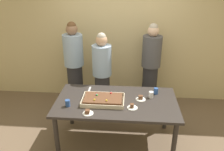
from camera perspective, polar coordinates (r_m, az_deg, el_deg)
ground_plane at (r=3.96m, az=0.99°, el=-15.77°), size 12.00×12.00×0.00m
interior_back_panel at (r=4.75m, az=2.40°, el=11.46°), size 8.00×0.12×3.00m
party_table at (r=3.57m, az=1.07°, el=-7.37°), size 1.84×1.00×0.76m
sheet_cake at (r=3.48m, az=-2.20°, el=-5.96°), size 0.63×0.40×0.10m
plated_slice_near_left at (r=3.57m, az=7.06°, el=-5.62°), size 0.15×0.15×0.07m
plated_slice_near_right at (r=3.23m, az=-6.00°, el=-9.06°), size 0.15×0.15×0.06m
plated_slice_far_left at (r=3.35m, az=5.00°, el=-7.73°), size 0.15×0.15×0.06m
drink_cup_nearest at (r=3.43m, az=-10.89°, el=-6.69°), size 0.07×0.07×0.10m
drink_cup_middle at (r=3.76m, az=10.77°, el=-3.77°), size 0.07×0.07×0.10m
drink_cup_far_end at (r=3.64m, az=9.60°, el=-4.68°), size 0.07×0.07×0.10m
cake_server_utensil at (r=3.84m, az=-5.60°, el=-3.53°), size 0.03×0.20×0.01m
person_serving_front at (r=4.56m, az=-9.29°, el=2.58°), size 0.38×0.38×1.73m
person_green_shirt_behind at (r=4.54m, az=9.52°, el=2.33°), size 0.36×0.36×1.71m
person_striped_tie_right at (r=4.26m, az=-2.45°, el=0.35°), size 0.35×0.35×1.60m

